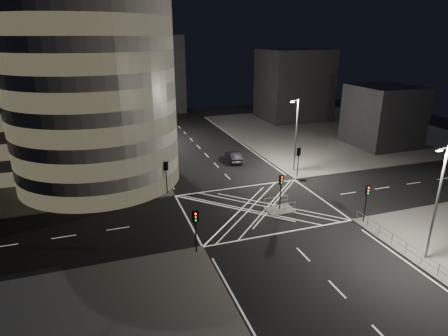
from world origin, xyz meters
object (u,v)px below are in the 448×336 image
object	(u,v)px
traffic_signal_fl	(166,172)
street_lamp_right_near	(437,200)
traffic_signal_nl	(196,224)
street_lamp_left_far	(136,113)
traffic_signal_island	(281,186)
traffic_signal_fr	(298,157)
sedan	(234,157)
central_island	(280,210)
street_lamp_right_far	(296,133)
traffic_signal_nr	(367,196)
street_lamp_left_near	(152,139)

from	to	relation	value
traffic_signal_fl	street_lamp_right_near	bearing A→B (deg)	-48.76
traffic_signal_nl	traffic_signal_fl	bearing A→B (deg)	90.00
street_lamp_left_far	street_lamp_right_near	world-z (taller)	same
traffic_signal_fl	traffic_signal_island	world-z (taller)	same
traffic_signal_fr	street_lamp_right_near	world-z (taller)	street_lamp_right_near
traffic_signal_nl	traffic_signal_island	distance (m)	12.03
traffic_signal_fr	traffic_signal_island	size ratio (longest dim) A/B	1.00
sedan	street_lamp_right_near	bearing A→B (deg)	107.79
traffic_signal_island	sedan	world-z (taller)	traffic_signal_island
central_island	street_lamp_right_far	size ratio (longest dim) A/B	0.30
street_lamp_left_far	street_lamp_right_far	xyz separation A→B (m)	(18.87, -21.00, 0.00)
central_island	traffic_signal_fl	bearing A→B (deg)	142.46
traffic_signal_island	street_lamp_left_far	distance (m)	33.61
traffic_signal_fr	traffic_signal_fl	bearing A→B (deg)	180.00
central_island	traffic_signal_nr	distance (m)	9.08
traffic_signal_fl	street_lamp_left_near	xyz separation A→B (m)	(-0.64, 5.20, 2.63)
traffic_signal_fl	traffic_signal_nl	xyz separation A→B (m)	(0.00, -13.60, 0.00)
central_island	traffic_signal_nr	xyz separation A→B (m)	(6.80, -5.30, 2.84)
traffic_signal_fr	traffic_signal_nr	distance (m)	13.60
traffic_signal_island	street_lamp_right_near	xyz separation A→B (m)	(7.44, -12.50, 2.63)
traffic_signal_nr	street_lamp_right_near	bearing A→B (deg)	-84.96
central_island	sedan	bearing A→B (deg)	86.78
traffic_signal_nl	street_lamp_left_far	distance (m)	36.90
traffic_signal_fl	street_lamp_left_near	size ratio (longest dim) A/B	0.40
street_lamp_left_near	street_lamp_right_near	size ratio (longest dim) A/B	1.00
traffic_signal_fl	traffic_signal_nl	bearing A→B (deg)	-90.00
traffic_signal_fl	street_lamp_left_near	world-z (taller)	street_lamp_left_near
street_lamp_right_far	traffic_signal_fr	bearing A→B (deg)	-106.11
traffic_signal_fr	street_lamp_right_near	size ratio (longest dim) A/B	0.40
street_lamp_left_near	street_lamp_right_far	distance (m)	19.11
traffic_signal_nl	street_lamp_right_near	bearing A→B (deg)	-21.55
central_island	street_lamp_right_near	world-z (taller)	street_lamp_right_near
traffic_signal_fr	traffic_signal_nr	size ratio (longest dim) A/B	1.00
traffic_signal_fr	street_lamp_left_far	xyz separation A→B (m)	(-18.24, 23.20, 2.63)
traffic_signal_island	street_lamp_left_far	bearing A→B (deg)	109.95
traffic_signal_fr	traffic_signal_island	xyz separation A→B (m)	(-6.80, -8.30, 0.00)
traffic_signal_nl	street_lamp_right_near	world-z (taller)	street_lamp_right_near
sedan	street_lamp_left_near	bearing A→B (deg)	22.19
traffic_signal_island	street_lamp_right_near	world-z (taller)	street_lamp_right_near
street_lamp_left_near	street_lamp_left_far	bearing A→B (deg)	90.00
traffic_signal_fl	traffic_signal_island	distance (m)	13.62
street_lamp_left_far	traffic_signal_island	bearing A→B (deg)	-70.05
traffic_signal_fr	street_lamp_right_far	xyz separation A→B (m)	(0.64, 2.20, 2.63)
traffic_signal_fr	street_lamp_right_far	world-z (taller)	street_lamp_right_far
traffic_signal_nl	traffic_signal_fr	distance (m)	22.24
traffic_signal_fl	street_lamp_right_far	bearing A→B (deg)	6.88
traffic_signal_island	sedan	size ratio (longest dim) A/B	0.84
traffic_signal_nl	street_lamp_left_near	bearing A→B (deg)	91.94
traffic_signal_fl	traffic_signal_nr	world-z (taller)	same
traffic_signal_nr	central_island	bearing A→B (deg)	142.07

